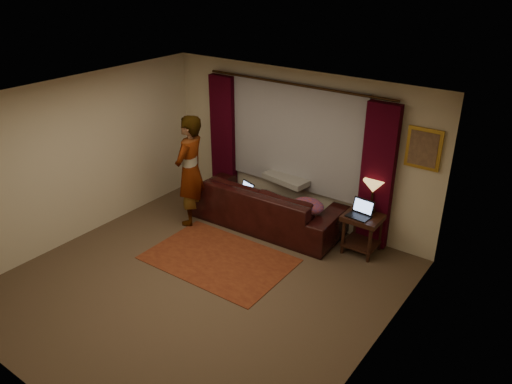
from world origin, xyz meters
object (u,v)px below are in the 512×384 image
person (190,171)px  tiffany_lamp (372,196)px  end_table (362,233)px  laptop_sofa (242,190)px  sofa (267,197)px  laptop_table (359,209)px

person → tiffany_lamp: bearing=97.9°
tiffany_lamp → end_table: bearing=-99.6°
laptop_sofa → end_table: size_ratio=0.52×
end_table → tiffany_lamp: bearing=80.4°
sofa → laptop_sofa: sofa is taller
tiffany_lamp → laptop_table: bearing=-103.1°
tiffany_lamp → laptop_sofa: bearing=-165.1°
tiffany_lamp → laptop_table: 0.32m
sofa → end_table: 1.70m
laptop_table → person: size_ratio=0.19×
laptop_table → person: 2.85m
end_table → laptop_sofa: bearing=-169.4°
end_table → laptop_table: (-0.04, -0.12, 0.45)m
sofa → laptop_table: 1.66m
laptop_sofa → tiffany_lamp: (2.07, 0.55, 0.27)m
sofa → person: person is taller
sofa → end_table: bearing=-176.7°
laptop_sofa → person: person is taller
tiffany_lamp → person: person is taller
laptop_sofa → tiffany_lamp: size_ratio=0.65×
end_table → laptop_table: laptop_table is taller
laptop_table → sofa: bearing=-173.7°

